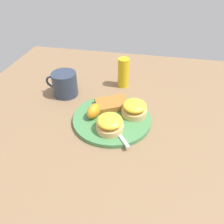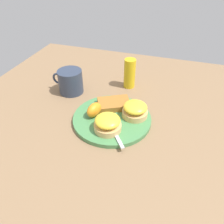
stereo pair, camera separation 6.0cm
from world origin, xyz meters
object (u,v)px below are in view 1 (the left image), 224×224
Objects in this scene: orange_wedge at (94,111)px; cup at (65,84)px; sandwich_benedict_right at (134,108)px; hashbrown_patty at (112,104)px; sandwich_benedict_left at (110,124)px; fork at (109,121)px; condiment_bottle at (124,73)px.

orange_wedge is 0.50× the size of cup.
sandwich_benedict_right is 0.09m from hashbrown_patty.
cup is at bearing -40.48° from sandwich_benedict_left.
sandwich_benedict_left is at bearing 104.61° from fork.
sandwich_benedict_right is 0.21m from condiment_bottle.
sandwich_benedict_left is 0.46× the size of fork.
sandwich_benedict_right is 0.09m from fork.
sandwich_benedict_left is 0.12m from hashbrown_patty.
orange_wedge is 0.24m from condiment_bottle.
sandwich_benedict_right reaches higher than fork.
fork is at bearing -75.39° from sandwich_benedict_left.
cup reaches higher than hashbrown_patty.
hashbrown_patty is 0.60× the size of fork.
sandwich_benedict_left is 0.71× the size of condiment_bottle.
condiment_bottle is (-0.06, -0.23, 0.02)m from orange_wedge.
cup is 0.23m from condiment_bottle.
orange_wedge is at bearing 55.69° from hashbrown_patty.
cup is (0.15, -0.13, 0.01)m from orange_wedge.
orange_wedge is at bearing -18.01° from fork.
condiment_bottle is at bearing -91.23° from fork.
sandwich_benedict_right reaches higher than hashbrown_patty.
cup is (0.19, -0.06, 0.02)m from hashbrown_patty.
condiment_bottle is at bearing -71.42° from sandwich_benedict_right.
sandwich_benedict_left is 0.28m from condiment_bottle.
orange_wedge reaches higher than hashbrown_patty.
sandwich_benedict_right is at bearing 108.58° from condiment_bottle.
sandwich_benedict_left is 0.69× the size of cup.
sandwich_benedict_left is 0.77× the size of hashbrown_patty.
orange_wedge is 0.06m from fork.
sandwich_benedict_left reaches higher than orange_wedge.
sandwich_benedict_left is 0.11m from sandwich_benedict_right.
sandwich_benedict_right is 0.69× the size of cup.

